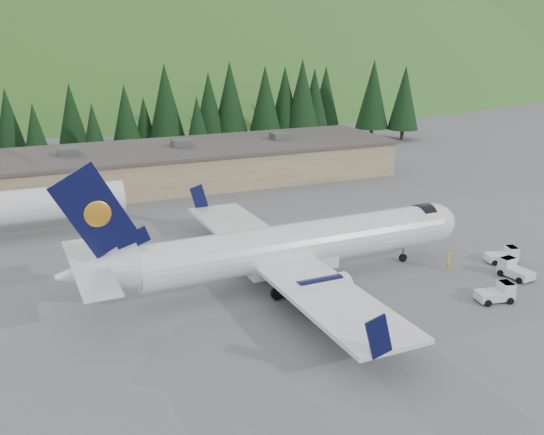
{
  "coord_description": "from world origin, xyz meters",
  "views": [
    {
      "loc": [
        -21.2,
        -43.43,
        20.81
      ],
      "look_at": [
        0.0,
        6.0,
        4.0
      ],
      "focal_mm": 40.0,
      "sensor_mm": 36.0,
      "label": 1
    }
  ],
  "objects": [
    {
      "name": "tree_line",
      "position": [
        -2.93,
        61.55,
        7.93
      ],
      "size": [
        114.73,
        18.42,
        14.48
      ],
      "color": "black",
      "rests_on": "ground"
    },
    {
      "name": "ramp_worker",
      "position": [
        13.33,
        -3.06,
        0.81
      ],
      "size": [
        0.7,
        0.68,
        1.62
      ],
      "primitive_type": "imported",
      "rotation": [
        0.0,
        0.0,
        3.87
      ],
      "color": "yellow",
      "rests_on": "ground"
    },
    {
      "name": "baggage_tug_b",
      "position": [
        19.4,
        -3.58,
        0.67
      ],
      "size": [
        3.09,
        2.32,
        1.49
      ],
      "rotation": [
        0.0,
        0.0,
        -0.29
      ],
      "color": "silver",
      "rests_on": "ground"
    },
    {
      "name": "terminal_building",
      "position": [
        -5.01,
        38.0,
        2.62
      ],
      "size": [
        71.0,
        17.0,
        6.1
      ],
      "color": "#8D7358",
      "rests_on": "ground"
    },
    {
      "name": "baggage_tug_c",
      "position": [
        17.58,
        -6.61,
        0.7
      ],
      "size": [
        2.08,
        3.09,
        1.56
      ],
      "rotation": [
        0.0,
        0.0,
        1.7
      ],
      "color": "silver",
      "rests_on": "ground"
    },
    {
      "name": "hills",
      "position": [
        53.34,
        207.38,
        -82.8
      ],
      "size": [
        614.0,
        330.0,
        300.0
      ],
      "color": "#385818",
      "rests_on": "ground"
    },
    {
      "name": "ground",
      "position": [
        0.0,
        0.0,
        0.0
      ],
      "size": [
        600.0,
        600.0,
        0.0
      ],
      "primitive_type": "plane",
      "color": "slate"
    },
    {
      "name": "baggage_tug_a",
      "position": [
        12.76,
        -9.89,
        0.69
      ],
      "size": [
        3.12,
        2.2,
        1.55
      ],
      "rotation": [
        0.0,
        0.0,
        -0.19
      ],
      "color": "silver",
      "rests_on": "ground"
    },
    {
      "name": "airliner",
      "position": [
        -1.06,
        -0.03,
        3.2
      ],
      "size": [
        36.05,
        33.75,
        11.99
      ],
      "rotation": [
        0.0,
        0.0,
        0.02
      ],
      "color": "white",
      "rests_on": "ground"
    }
  ]
}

